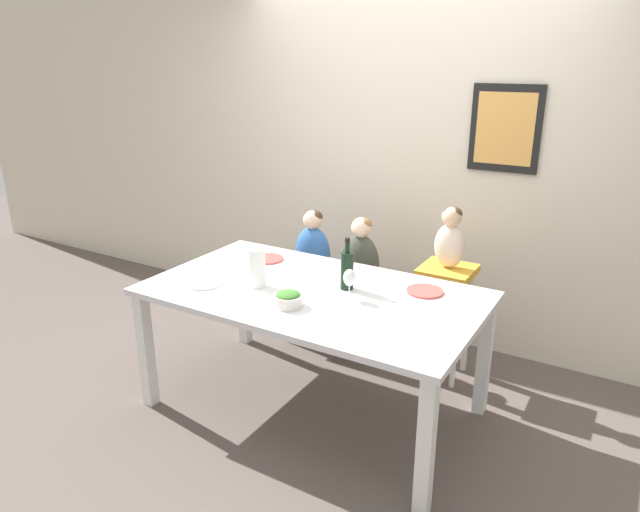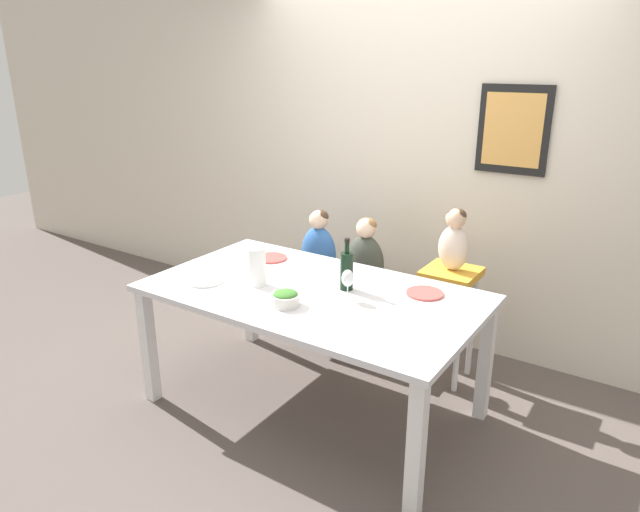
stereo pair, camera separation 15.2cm
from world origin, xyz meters
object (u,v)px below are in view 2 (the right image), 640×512
person_child_left (319,247)px  person_child_center (365,257)px  salad_bowl_large (286,298)px  dinner_plate_back_left (271,258)px  paper_towel_roll (257,267)px  dinner_plate_front_left (205,281)px  wine_glass_near (348,279)px  dinner_plate_back_right (425,293)px  chair_right_highchair (450,296)px  chair_far_center (364,302)px  chair_far_left (319,290)px  wine_bottle (347,270)px  person_baby_right (454,238)px

person_child_left → person_child_center: bearing=0.0°
salad_bowl_large → dinner_plate_back_left: 0.75m
person_child_left → paper_towel_roll: size_ratio=2.33×
person_child_left → dinner_plate_front_left: size_ratio=2.53×
wine_glass_near → dinner_plate_back_right: wine_glass_near is taller
chair_right_highchair → dinner_plate_back_right: bearing=-86.7°
chair_far_center → dinner_plate_back_right: size_ratio=2.26×
person_child_left → wine_glass_near: size_ratio=3.08×
chair_far_left → person_child_center: (0.38, 0.00, 0.33)m
chair_right_highchair → paper_towel_roll: (-0.83, -0.87, 0.30)m
chair_far_left → dinner_plate_front_left: 1.08m
chair_right_highchair → person_child_center: person_child_center is taller
wine_bottle → chair_far_left: bearing=133.8°
chair_far_center → dinner_plate_back_left: 0.75m
chair_far_left → chair_right_highchair: (0.99, -0.00, 0.18)m
chair_far_left → dinner_plate_back_left: (-0.05, -0.48, 0.38)m
chair_right_highchair → person_child_center: size_ratio=1.44×
salad_bowl_large → dinner_plate_front_left: bearing=179.4°
person_child_center → salad_bowl_large: bearing=-84.9°
person_child_left → dinner_plate_back_right: person_child_left is taller
chair_far_center → wine_glass_near: (0.32, -0.77, 0.49)m
person_child_center → dinner_plate_back_left: size_ratio=2.53×
dinner_plate_back_right → person_child_center: bearing=143.5°
person_child_left → dinner_plate_back_left: person_child_left is taller
chair_right_highchair → wine_glass_near: 0.87m
wine_glass_near → dinner_plate_back_left: bearing=158.9°
dinner_plate_back_left → dinner_plate_front_left: bearing=-97.1°
person_child_left → dinner_plate_back_left: (-0.05, -0.48, 0.05)m
chair_right_highchair → person_baby_right: size_ratio=1.93×
person_baby_right → wine_bottle: (-0.37, -0.65, -0.08)m
person_child_left → dinner_plate_back_left: bearing=-96.1°
wine_glass_near → dinner_plate_front_left: bearing=-163.6°
person_child_center → chair_far_left: bearing=-179.9°
person_child_left → salad_bowl_large: person_child_left is taller
wine_glass_near → dinner_plate_back_right: size_ratio=0.82×
chair_right_highchair → person_baby_right: person_baby_right is taller
chair_far_center → salad_bowl_large: 1.10m
paper_towel_roll → salad_bowl_large: 0.35m
chair_far_left → person_child_left: 0.33m
person_child_left → paper_towel_roll: 0.90m
paper_towel_roll → wine_glass_near: 0.55m
chair_right_highchair → dinner_plate_back_left: bearing=-155.3°
person_baby_right → wine_glass_near: person_baby_right is taller
person_baby_right → dinner_plate_front_left: bearing=-137.7°
wine_bottle → dinner_plate_back_left: (-0.67, 0.17, -0.11)m
wine_bottle → dinner_plate_back_left: bearing=166.0°
wine_glass_near → chair_right_highchair: bearing=69.2°
person_child_center → dinner_plate_back_left: 0.65m
wine_glass_near → dinner_plate_back_right: (0.32, 0.30, -0.11)m
chair_right_highchair → wine_glass_near: wine_glass_near is taller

